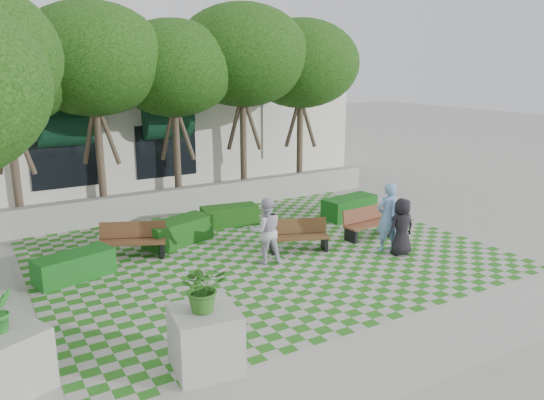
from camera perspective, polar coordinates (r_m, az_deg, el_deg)
ground at (r=14.01m, az=1.39°, el=-7.15°), size 90.00×90.00×0.00m
lawn at (r=14.81m, az=-0.68°, el=-5.90°), size 12.00×12.00×0.00m
sidewalk_south at (r=10.72m, az=15.34°, el=-14.89°), size 16.00×2.00×0.01m
retaining_wall at (r=19.15m, az=-8.50°, el=0.09°), size 15.00×0.36×0.90m
bench_east at (r=16.45m, az=10.26°, el=-2.45°), size 1.76×0.71×0.90m
bench_mid at (r=15.02m, az=2.82°, el=-3.89°), size 1.79×1.14×0.89m
bench_west at (r=15.04m, az=-14.76°, el=-4.26°), size 1.88×1.28×0.94m
hedge_east at (r=18.48m, az=8.33°, el=-0.75°), size 2.11×1.10×0.70m
hedge_midright at (r=17.45m, az=-4.60°, el=-1.67°), size 1.91×1.01×0.64m
hedge_midleft at (r=15.85m, az=-10.07°, el=-3.37°), size 2.24×1.46×0.73m
hedge_west at (r=13.99m, az=-20.50°, el=-6.70°), size 2.00×1.20×0.66m
planter_front at (r=9.40m, az=-7.23°, el=-13.37°), size 1.24×1.24×1.96m
planter_back at (r=9.84m, az=-26.54°, el=-14.93°), size 1.40×1.40×1.77m
person_blue at (r=15.19m, az=12.31°, el=-1.81°), size 0.76×0.54×1.97m
person_dark at (r=15.03m, az=13.78°, el=-2.81°), size 0.83×0.58×1.60m
person_white at (r=13.98m, az=-0.65°, el=-3.30°), size 1.02×0.88×1.79m
tree_row at (r=17.71m, az=-14.52°, el=14.11°), size 17.70×13.40×7.41m
building at (r=26.43m, az=-13.39°, el=8.38°), size 18.00×8.92×5.15m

